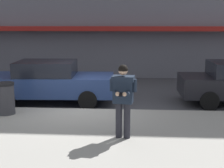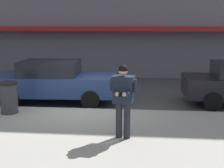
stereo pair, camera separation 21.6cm
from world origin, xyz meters
name	(u,v)px [view 2 (the right image)]	position (x,y,z in m)	size (l,w,h in m)	color
ground_plane	(83,111)	(0.00, 0.00, 0.00)	(80.00, 80.00, 0.00)	#3D3D42
sidewalk	(101,141)	(1.00, -2.85, 0.07)	(32.00, 5.30, 0.14)	#99968E
curb_paint_line	(113,111)	(1.00, 0.05, 0.00)	(28.00, 0.12, 0.01)	silver
parked_sedan_mid	(54,81)	(-1.25, 1.05, 0.79)	(4.58, 2.09, 1.54)	navy
man_texting_on_phone	(123,93)	(1.51, -2.75, 1.25)	(0.65, 0.61, 1.81)	#23232B
trash_bin	(9,98)	(-2.12, -0.96, 0.63)	(0.55, 0.55, 0.98)	#38383D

